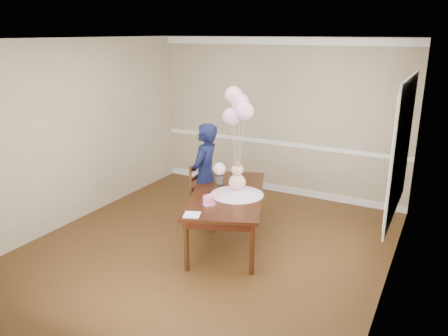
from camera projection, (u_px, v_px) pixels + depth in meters
floor at (207, 248)px, 5.86m from camera, size 4.50×5.00×0.00m
ceiling at (204, 39)px, 5.06m from camera, size 4.50×5.00×0.02m
wall_back at (278, 118)px, 7.57m from camera, size 4.50×0.02×2.70m
wall_front at (42, 226)px, 3.35m from camera, size 4.50×0.02×2.70m
wall_left at (74, 132)px, 6.47m from camera, size 0.02×5.00×2.70m
wall_right at (396, 178)px, 4.46m from camera, size 0.02×5.00×2.70m
chair_rail_trim at (277, 143)px, 7.70m from camera, size 4.50×0.02×0.07m
crown_molding at (281, 41)px, 7.18m from camera, size 4.50×0.02×0.12m
baseboard_trim at (275, 188)px, 7.95m from camera, size 4.50×0.02×0.12m
window_frame at (402, 148)px, 4.83m from camera, size 0.02×1.66×1.56m
window_blinds at (400, 148)px, 4.84m from camera, size 0.01×1.50×1.40m
dining_table_top at (227, 194)px, 5.89m from camera, size 1.55×2.08×0.05m
table_apron at (227, 199)px, 5.91m from camera, size 1.43×1.96×0.09m
table_leg_fl at (186, 246)px, 5.22m from camera, size 0.08×0.08×0.66m
table_leg_fr at (252, 250)px, 5.13m from camera, size 0.08×0.08×0.66m
table_leg_bl at (208, 195)px, 6.85m from camera, size 0.08×0.08×0.66m
table_leg_br at (258, 197)px, 6.76m from camera, size 0.08×0.08×0.66m
baby_skirt at (237, 191)px, 5.81m from camera, size 0.92×0.92×0.09m
baby_torso at (237, 182)px, 5.77m from camera, size 0.22×0.22×0.22m
baby_head at (237, 170)px, 5.72m from camera, size 0.16×0.16×0.16m
baby_hair at (237, 166)px, 5.70m from camera, size 0.11×0.11×0.11m
cake_platter at (209, 203)px, 5.50m from camera, size 0.27×0.27×0.01m
birthday_cake at (208, 200)px, 5.49m from camera, size 0.18×0.18×0.09m
cake_flower_a at (208, 195)px, 5.47m from camera, size 0.03×0.03×0.03m
cake_flower_b at (211, 195)px, 5.48m from camera, size 0.03×0.03×0.03m
rose_vase_near at (219, 180)px, 6.14m from camera, size 0.12×0.12×0.15m
roses_near at (219, 169)px, 6.09m from camera, size 0.18×0.18×0.18m
napkin at (192, 215)px, 5.16m from camera, size 0.24×0.24×0.01m
balloon_weight at (237, 180)px, 6.36m from camera, size 0.05×0.05×0.02m
balloon_a at (231, 117)px, 6.09m from camera, size 0.26×0.26×0.26m
balloon_b at (245, 111)px, 6.00m from camera, size 0.26×0.26×0.26m
balloon_c at (240, 103)px, 6.11m from camera, size 0.26×0.26×0.26m
balloon_d at (234, 96)px, 6.11m from camera, size 0.26×0.26×0.26m
balloon_ribbon_a at (234, 154)px, 6.24m from camera, size 0.08×0.03×0.78m
balloon_ribbon_b at (241, 151)px, 6.20m from camera, size 0.11×0.01×0.87m
balloon_ribbon_c at (239, 147)px, 6.25m from camera, size 0.02×0.09×0.97m
balloon_ribbon_d at (235, 143)px, 6.25m from camera, size 0.11×0.07×1.06m
dining_chair_seat at (208, 199)px, 6.41m from camera, size 0.46×0.46×0.05m
chair_leg_fl at (192, 216)px, 6.38m from camera, size 0.04×0.04×0.41m
chair_leg_fr at (214, 219)px, 6.26m from camera, size 0.04×0.04×0.41m
chair_leg_bl at (202, 207)px, 6.69m from camera, size 0.04×0.04×0.41m
chair_leg_br at (223, 211)px, 6.56m from camera, size 0.04×0.04×0.41m
chair_back_post_l at (191, 183)px, 6.24m from camera, size 0.04×0.04×0.53m
chair_back_post_r at (201, 176)px, 6.54m from camera, size 0.04×0.04×0.53m
chair_slat_low at (196, 187)px, 6.43m from camera, size 0.07×0.38×0.05m
chair_slat_mid at (196, 177)px, 6.38m from camera, size 0.07×0.38×0.05m
chair_slat_top at (195, 168)px, 6.34m from camera, size 0.07×0.38×0.05m
woman at (205, 176)px, 6.36m from camera, size 0.41×0.59×1.55m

